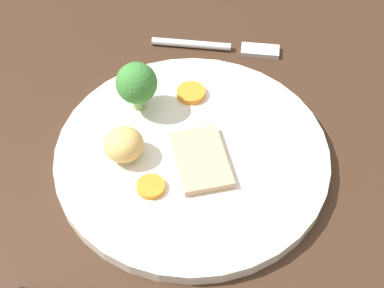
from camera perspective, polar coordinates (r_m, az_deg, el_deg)
dining_table at (r=53.84cm, az=0.36°, el=-6.15°), size 120.00×84.00×3.60cm
dinner_plate at (r=54.15cm, az=0.00°, el=-1.14°), size 27.09×27.09×1.40cm
meat_slice_main at (r=52.41cm, az=1.08°, el=-1.64°), size 8.70×7.39×0.80cm
roast_potato_left at (r=52.40cm, az=-7.15°, el=-0.06°), size 5.28×5.31×3.23cm
carrot_coin_front at (r=50.82cm, az=-4.33°, el=-4.47°), size 2.68×2.68×0.54cm
carrot_coin_back at (r=58.45cm, az=-0.11°, el=5.36°), size 3.07×3.07×0.65cm
broccoli_floret at (r=55.36cm, az=-5.82°, el=6.29°), size 4.26×4.26×5.60cm
fork at (r=66.11cm, az=2.89°, el=10.13°), size 2.72×15.32×0.90cm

